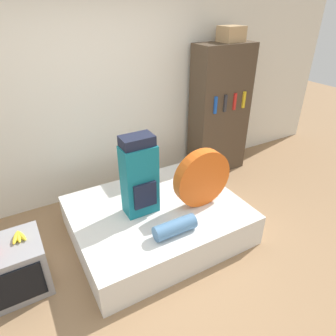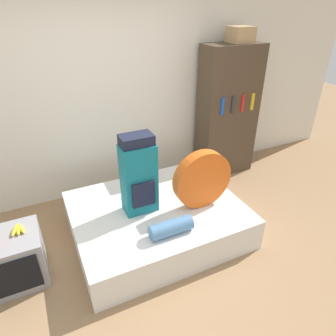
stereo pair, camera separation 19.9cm
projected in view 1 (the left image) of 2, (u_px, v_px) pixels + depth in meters
ground_plane at (163, 274)px, 2.95m from camera, size 16.00×16.00×0.00m
wall_back at (92, 99)px, 3.64m from camera, size 8.00×0.05×2.60m
bed at (157, 220)px, 3.39m from camera, size 1.82×1.46×0.37m
backpack at (139, 177)px, 3.03m from camera, size 0.35×0.25×0.87m
tent_bag at (202, 178)px, 3.20m from camera, size 0.65×0.13×0.65m
sleeping_roll at (175, 227)px, 2.89m from camera, size 0.43×0.15×0.15m
television at (15, 268)px, 2.70m from camera, size 0.53×0.51×0.51m
banana_bunch at (19, 237)px, 2.65m from camera, size 0.14×0.18×0.04m
bookshelf at (220, 111)px, 4.36m from camera, size 0.83×0.41×1.87m
cardboard_box at (231, 34)px, 3.89m from camera, size 0.29×0.27×0.19m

